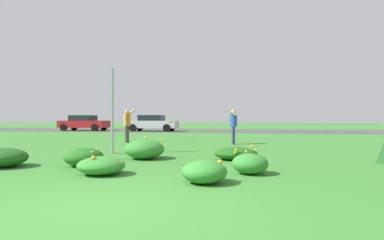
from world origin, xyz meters
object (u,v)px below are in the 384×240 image
(car_red_leftmost, at_px, (84,123))
(car_silver_center_left, at_px, (152,123))
(person_thrower_orange_shirt, at_px, (127,123))
(person_catcher_blue_shirt, at_px, (233,124))
(sign_post_near_path, at_px, (112,111))
(frisbee_lime, at_px, (170,122))

(car_red_leftmost, height_order, car_silver_center_left, same)
(person_thrower_orange_shirt, xyz_separation_m, person_catcher_blue_shirt, (5.13, -0.12, -0.02))
(sign_post_near_path, height_order, person_thrower_orange_shirt, sign_post_near_path)
(frisbee_lime, xyz_separation_m, car_silver_center_left, (-4.93, 12.83, -0.26))
(person_thrower_orange_shirt, bearing_deg, car_red_leftmost, 126.48)
(sign_post_near_path, bearing_deg, person_catcher_blue_shirt, 49.69)
(person_thrower_orange_shirt, relative_size, person_catcher_blue_shirt, 1.00)
(person_catcher_blue_shirt, bearing_deg, sign_post_near_path, -130.31)
(person_thrower_orange_shirt, relative_size, car_silver_center_left, 0.36)
(sign_post_near_path, distance_m, person_thrower_orange_shirt, 4.81)
(car_red_leftmost, bearing_deg, car_silver_center_left, 0.00)
(car_red_leftmost, bearing_deg, sign_post_near_path, -58.17)
(sign_post_near_path, distance_m, car_red_leftmost, 20.50)
(car_red_leftmost, xyz_separation_m, car_silver_center_left, (6.72, 0.00, 0.00))
(person_catcher_blue_shirt, bearing_deg, person_thrower_orange_shirt, 178.68)
(person_thrower_orange_shirt, distance_m, car_silver_center_left, 13.11)
(person_thrower_orange_shirt, bearing_deg, person_catcher_blue_shirt, -1.32)
(person_thrower_orange_shirt, distance_m, frisbee_lime, 2.18)
(person_catcher_blue_shirt, bearing_deg, car_silver_center_left, 121.36)
(person_thrower_orange_shirt, height_order, car_silver_center_left, person_thrower_orange_shirt)
(person_catcher_blue_shirt, xyz_separation_m, car_red_leftmost, (-14.60, 12.93, -0.20))
(person_catcher_blue_shirt, distance_m, car_silver_center_left, 15.14)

